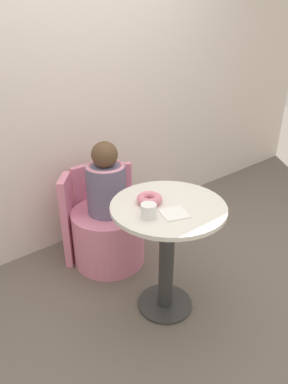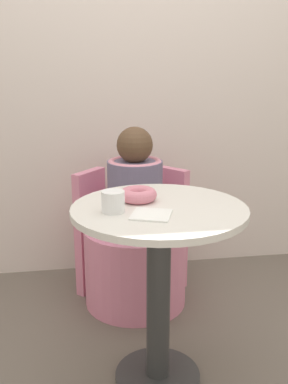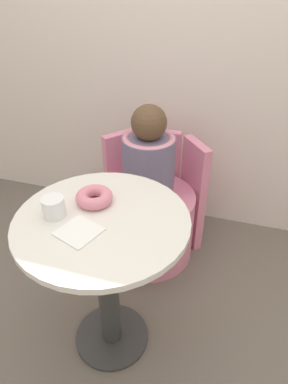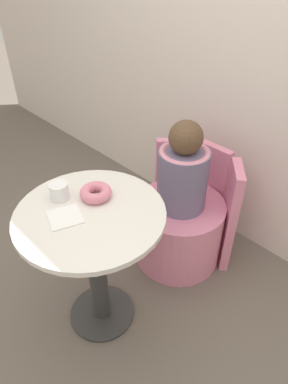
{
  "view_description": "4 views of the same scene",
  "coord_description": "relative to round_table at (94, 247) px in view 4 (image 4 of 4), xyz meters",
  "views": [
    {
      "loc": [
        -1.22,
        -1.18,
        1.63
      ],
      "look_at": [
        -0.03,
        0.28,
        0.7
      ],
      "focal_mm": 32.0,
      "sensor_mm": 36.0,
      "label": 1
    },
    {
      "loc": [
        -0.36,
        -1.51,
        1.24
      ],
      "look_at": [
        -0.07,
        0.31,
        0.71
      ],
      "focal_mm": 42.0,
      "sensor_mm": 36.0,
      "label": 2
    },
    {
      "loc": [
        0.37,
        -0.86,
        1.51
      ],
      "look_at": [
        -0.01,
        0.39,
        0.62
      ],
      "focal_mm": 32.0,
      "sensor_mm": 36.0,
      "label": 3
    },
    {
      "loc": [
        0.88,
        -0.58,
        1.68
      ],
      "look_at": [
        -0.05,
        0.33,
        0.69
      ],
      "focal_mm": 32.0,
      "sensor_mm": 36.0,
      "label": 4
    }
  ],
  "objects": [
    {
      "name": "booth_backrest",
      "position": [
        -0.0,
        0.84,
        -0.18
      ],
      "size": [
        0.63,
        0.23,
        0.69
      ],
      "color": "pink",
      "rests_on": "ground_plane"
    },
    {
      "name": "child_figure",
      "position": [
        -0.0,
        0.62,
        0.13
      ],
      "size": [
        0.28,
        0.28,
        0.52
      ],
      "color": "slate",
      "rests_on": "tub_chair"
    },
    {
      "name": "round_table",
      "position": [
        0.0,
        0.0,
        0.0
      ],
      "size": [
        0.65,
        0.65,
        0.73
      ],
      "color": "#333333",
      "rests_on": "ground_plane"
    },
    {
      "name": "donut",
      "position": [
        -0.07,
        0.09,
        0.23
      ],
      "size": [
        0.14,
        0.14,
        0.05
      ],
      "color": "pink",
      "rests_on": "round_table"
    },
    {
      "name": "back_wall",
      "position": [
        0.06,
        1.11,
        0.68
      ],
      "size": [
        6.0,
        0.06,
        2.4
      ],
      "color": "silver",
      "rests_on": "ground_plane"
    },
    {
      "name": "paper_napkin",
      "position": [
        -0.05,
        -0.09,
        0.21
      ],
      "size": [
        0.17,
        0.17,
        0.01
      ],
      "color": "white",
      "rests_on": "round_table"
    },
    {
      "name": "ground_plane",
      "position": [
        0.06,
        -0.02,
        -0.52
      ],
      "size": [
        12.0,
        12.0,
        0.0
      ],
      "primitive_type": "plane",
      "color": "#665B51"
    },
    {
      "name": "cup",
      "position": [
        -0.17,
        -0.03,
        0.25
      ],
      "size": [
        0.08,
        0.08,
        0.08
      ],
      "color": "white",
      "rests_on": "round_table"
    },
    {
      "name": "tub_chair",
      "position": [
        -0.0,
        0.62,
        -0.31
      ],
      "size": [
        0.53,
        0.53,
        0.42
      ],
      "color": "pink",
      "rests_on": "ground_plane"
    }
  ]
}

